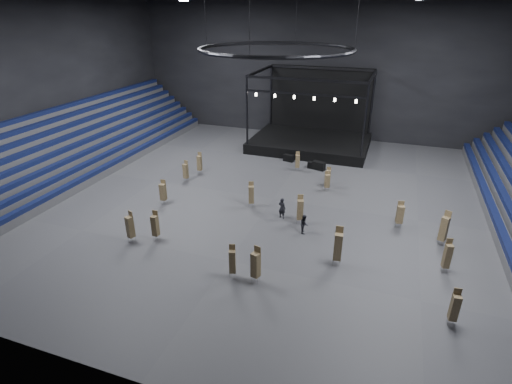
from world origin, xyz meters
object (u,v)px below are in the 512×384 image
(flight_case_left, at_px, (289,158))
(flight_case_mid, at_px, (313,165))
(man_center, at_px, (282,208))
(chair_stack_1, at_px, (298,161))
(chair_stack_2, at_px, (328,176))
(chair_stack_14, at_px, (300,209))
(chair_stack_5, at_px, (232,261))
(chair_stack_4, at_px, (163,192))
(chair_stack_7, at_px, (130,226))
(chair_stack_10, at_px, (155,225))
(flight_case_right, at_px, (319,166))
(chair_stack_13, at_px, (186,171))
(chair_stack_11, at_px, (338,246))
(chair_stack_3, at_px, (444,228))
(crew_member, at_px, (304,224))
(chair_stack_15, at_px, (200,163))
(chair_stack_9, at_px, (327,181))
(chair_stack_0, at_px, (447,255))
(chair_stack_12, at_px, (256,264))
(chair_stack_8, at_px, (251,194))
(chair_stack_16, at_px, (455,307))
(stage, at_px, (312,135))

(flight_case_left, xyz_separation_m, flight_case_mid, (3.01, -1.24, -0.05))
(flight_case_left, height_order, man_center, man_center)
(flight_case_left, relative_size, chair_stack_1, 0.56)
(chair_stack_2, relative_size, chair_stack_14, 0.74)
(flight_case_mid, relative_size, chair_stack_5, 0.43)
(chair_stack_4, xyz_separation_m, chair_stack_7, (1.04, -6.28, 0.08))
(chair_stack_5, xyz_separation_m, chair_stack_10, (-7.18, 2.32, 0.03))
(flight_case_right, height_order, chair_stack_5, chair_stack_5)
(chair_stack_2, height_order, chair_stack_4, chair_stack_4)
(chair_stack_4, bearing_deg, chair_stack_1, 48.92)
(chair_stack_13, xyz_separation_m, man_center, (11.22, -4.22, -0.23))
(flight_case_right, relative_size, chair_stack_4, 0.58)
(chair_stack_5, bearing_deg, flight_case_left, 76.87)
(chair_stack_4, xyz_separation_m, chair_stack_11, (15.99, -4.18, 0.28))
(chair_stack_3, bearing_deg, crew_member, -145.95)
(man_center, bearing_deg, chair_stack_15, -13.39)
(chair_stack_2, bearing_deg, chair_stack_9, -88.20)
(flight_case_right, distance_m, chair_stack_10, 20.22)
(man_center, distance_m, crew_member, 2.87)
(chair_stack_0, xyz_separation_m, chair_stack_1, (-13.62, 14.37, -0.16))
(flight_case_mid, distance_m, chair_stack_5, 20.73)
(chair_stack_7, height_order, chair_stack_12, chair_stack_12)
(chair_stack_8, height_order, man_center, chair_stack_8)
(chair_stack_3, height_order, chair_stack_16, chair_stack_3)
(chair_stack_2, distance_m, chair_stack_10, 17.79)
(chair_stack_0, xyz_separation_m, chair_stack_11, (-6.89, -1.58, 0.23))
(chair_stack_3, xyz_separation_m, chair_stack_16, (-0.01, -8.66, -0.20))
(chair_stack_10, bearing_deg, stage, 76.35)
(chair_stack_0, distance_m, chair_stack_8, 16.04)
(chair_stack_7, bearing_deg, chair_stack_0, 30.51)
(chair_stack_0, distance_m, chair_stack_12, 12.58)
(chair_stack_4, bearing_deg, flight_case_mid, 47.57)
(chair_stack_16, bearing_deg, chair_stack_4, 154.00)
(chair_stack_1, height_order, chair_stack_11, chair_stack_11)
(chair_stack_16, bearing_deg, man_center, 137.23)
(stage, xyz_separation_m, man_center, (1.75, -19.48, -0.55))
(chair_stack_9, height_order, chair_stack_13, chair_stack_13)
(chair_stack_0, relative_size, chair_stack_3, 0.90)
(chair_stack_2, bearing_deg, chair_stack_5, -104.75)
(chair_stack_12, relative_size, chair_stack_13, 1.17)
(man_center, bearing_deg, flight_case_left, -59.52)
(flight_case_right, height_order, chair_stack_0, chair_stack_0)
(chair_stack_7, distance_m, chair_stack_14, 13.13)
(flight_case_left, height_order, chair_stack_9, chair_stack_9)
(chair_stack_12, bearing_deg, man_center, 110.76)
(chair_stack_4, bearing_deg, chair_stack_0, -9.36)
(chair_stack_3, xyz_separation_m, chair_stack_14, (-10.64, -0.35, -0.11))
(chair_stack_15, xyz_separation_m, man_center, (10.86, -6.58, -0.29))
(flight_case_right, xyz_separation_m, crew_member, (1.53, -13.52, 0.31))
(chair_stack_16, distance_m, man_center, 15.05)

